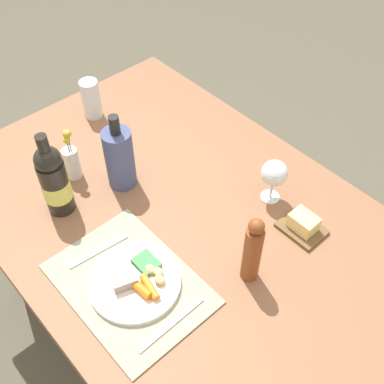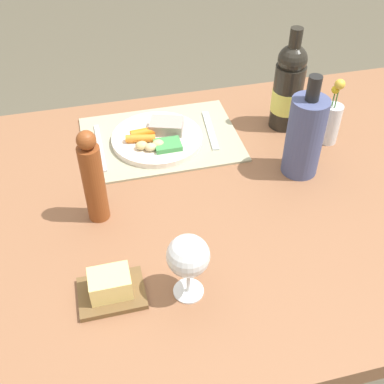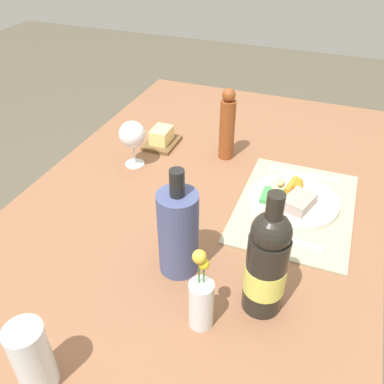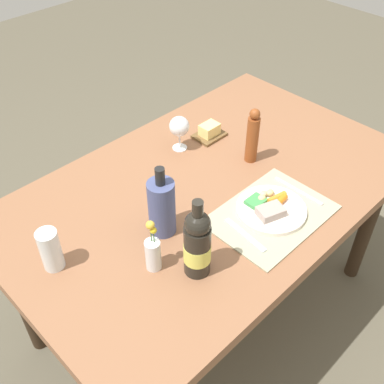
# 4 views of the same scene
# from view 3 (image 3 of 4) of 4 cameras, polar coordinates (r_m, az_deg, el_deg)

# --- Properties ---
(ground_plane) EXTENTS (8.00, 8.00, 0.00)m
(ground_plane) POSITION_cam_3_polar(r_m,az_deg,el_deg) (1.77, 0.94, -20.96)
(ground_plane) COLOR brown
(dining_table) EXTENTS (1.58, 0.99, 0.77)m
(dining_table) POSITION_cam_3_polar(r_m,az_deg,el_deg) (1.25, 1.25, -3.48)
(dining_table) COLOR brown
(dining_table) RESTS_ON ground_plane
(placemat) EXTENTS (0.43, 0.31, 0.01)m
(placemat) POSITION_cam_3_polar(r_m,az_deg,el_deg) (1.19, 13.84, -2.01)
(placemat) COLOR #A4A183
(placemat) RESTS_ON dining_table
(dinner_plate) EXTENTS (0.25, 0.25, 0.05)m
(dinner_plate) POSITION_cam_3_polar(r_m,az_deg,el_deg) (1.19, 13.46, -0.99)
(dinner_plate) COLOR white
(dinner_plate) RESTS_ON placemat
(fork) EXTENTS (0.04, 0.19, 0.00)m
(fork) POSITION_cam_3_polar(r_m,az_deg,el_deg) (1.08, 12.69, -6.21)
(fork) COLOR silver
(fork) RESTS_ON placemat
(knife) EXTENTS (0.02, 0.21, 0.00)m
(knife) POSITION_cam_3_polar(r_m,az_deg,el_deg) (1.33, 14.82, 2.40)
(knife) COLOR silver
(knife) RESTS_ON placemat
(cooler_bottle) EXTENTS (0.09, 0.09, 0.27)m
(cooler_bottle) POSITION_cam_3_polar(r_m,az_deg,el_deg) (0.92, -1.88, -5.40)
(cooler_bottle) COLOR #46507D
(cooler_bottle) RESTS_ON dining_table
(water_tumbler) EXTENTS (0.07, 0.07, 0.15)m
(water_tumbler) POSITION_cam_3_polar(r_m,az_deg,el_deg) (0.82, -20.79, -20.65)
(water_tumbler) COLOR silver
(water_tumbler) RESTS_ON dining_table
(flower_vase) EXTENTS (0.05, 0.05, 0.19)m
(flower_vase) POSITION_cam_3_polar(r_m,az_deg,el_deg) (0.84, 1.24, -14.50)
(flower_vase) COLOR silver
(flower_vase) RESTS_ON dining_table
(wine_bottle) EXTENTS (0.08, 0.08, 0.29)m
(wine_bottle) POSITION_cam_3_polar(r_m,az_deg,el_deg) (0.85, 10.12, -9.61)
(wine_bottle) COLOR black
(wine_bottle) RESTS_ON dining_table
(pepper_mill) EXTENTS (0.05, 0.05, 0.24)m
(pepper_mill) POSITION_cam_3_polar(r_m,az_deg,el_deg) (1.34, 4.81, 9.00)
(pepper_mill) COLOR brown
(pepper_mill) RESTS_ON dining_table
(butter_dish) EXTENTS (0.13, 0.10, 0.06)m
(butter_dish) POSITION_cam_3_polar(r_m,az_deg,el_deg) (1.45, -4.15, 7.30)
(butter_dish) COLOR brown
(butter_dish) RESTS_ON dining_table
(wine_glass) EXTENTS (0.08, 0.08, 0.15)m
(wine_glass) POSITION_cam_3_polar(r_m,az_deg,el_deg) (1.31, -8.14, 7.67)
(wine_glass) COLOR white
(wine_glass) RESTS_ON dining_table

